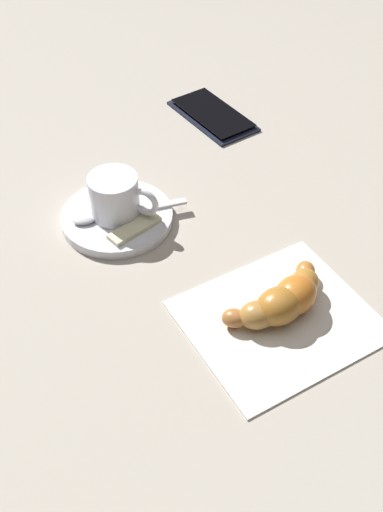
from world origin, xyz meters
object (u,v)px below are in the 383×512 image
sugar_packet (135,228)px  napkin (279,319)px  cell_phone (213,115)px  espresso_cup (115,196)px  croissant (284,299)px  teaspoon (112,214)px  saucer (117,217)px

sugar_packet → napkin: bearing=-81.9°
sugar_packet → cell_phone: 0.27m
espresso_cup → cell_phone: espresso_cup is taller
napkin → croissant: (-0.00, 0.01, 0.02)m
teaspoon → napkin: bearing=7.8°
saucer → sugar_packet: sugar_packet is taller
croissant → cell_phone: bearing=146.3°
saucer → teaspoon: (-0.00, -0.01, 0.01)m
espresso_cup → cell_phone: (-0.08, 0.24, -0.03)m
saucer → croissant: (0.23, 0.03, 0.01)m
espresso_cup → teaspoon: 0.02m
espresso_cup → napkin: size_ratio=0.44×
saucer → napkin: size_ratio=0.72×
teaspoon → cell_phone: size_ratio=0.88×
teaspoon → cell_phone: bearing=108.7°
sugar_packet → croissant: size_ratio=0.49×
napkin → cell_phone: cell_phone is taller
napkin → cell_phone: size_ratio=1.25×
espresso_cup → saucer: bearing=-166.8°
sugar_packet → croissant: 0.19m
teaspoon → sugar_packet: size_ratio=1.96×
teaspoon → croissant: bearing=10.5°
napkin → cell_phone: (-0.31, 0.22, 0.00)m
teaspoon → sugar_packet: bearing=6.4°
teaspoon → croissant: size_ratio=0.96×
sugar_packet → cell_phone: bearing=26.3°
teaspoon → napkin: size_ratio=0.70×
sugar_packet → cell_phone: size_ratio=0.45×
espresso_cup → teaspoon: size_ratio=0.62×
teaspoon → croissant: croissant is taller
espresso_cup → croissant: bearing=8.7°
saucer → teaspoon: size_ratio=1.03×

